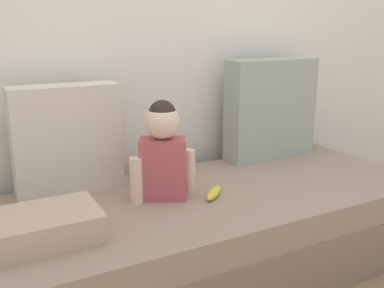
{
  "coord_description": "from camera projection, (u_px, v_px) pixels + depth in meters",
  "views": [
    {
      "loc": [
        -1.0,
        -1.63,
        1.15
      ],
      "look_at": [
        -0.12,
        0.0,
        0.65
      ],
      "focal_mm": 40.32,
      "sensor_mm": 36.0,
      "label": 1
    }
  ],
  "objects": [
    {
      "name": "throw_pillow_left",
      "position": [
        67.0,
        139.0,
        1.99
      ],
      "size": [
        0.49,
        0.16,
        0.5
      ],
      "primitive_type": "cube",
      "color": "beige",
      "rests_on": "couch"
    },
    {
      "name": "folded_blanket",
      "position": [
        44.0,
        226.0,
        1.56
      ],
      "size": [
        0.4,
        0.28,
        0.11
      ],
      "primitive_type": "cube",
      "color": "tan",
      "rests_on": "couch"
    },
    {
      "name": "ground_plane",
      "position": [
        213.0,
        267.0,
        2.14
      ],
      "size": [
        12.0,
        12.0,
        0.0
      ],
      "primitive_type": "plane",
      "color": "#93704C"
    },
    {
      "name": "toddler",
      "position": [
        163.0,
        150.0,
        1.91
      ],
      "size": [
        0.32,
        0.21,
        0.45
      ],
      "color": "#B24C51",
      "rests_on": "couch"
    },
    {
      "name": "banana",
      "position": [
        214.0,
        193.0,
        1.97
      ],
      "size": [
        0.16,
        0.15,
        0.04
      ],
      "primitive_type": "ellipsoid",
      "rotation": [
        0.0,
        0.0,
        0.74
      ],
      "color": "yellow",
      "rests_on": "couch"
    },
    {
      "name": "couch",
      "position": [
        213.0,
        231.0,
        2.09
      ],
      "size": [
        2.14,
        0.88,
        0.4
      ],
      "color": "#826C5B",
      "rests_on": "ground"
    },
    {
      "name": "throw_pillow_right",
      "position": [
        270.0,
        109.0,
        2.52
      ],
      "size": [
        0.55,
        0.16,
        0.58
      ],
      "primitive_type": "cube",
      "color": "#99A393",
      "rests_on": "couch"
    },
    {
      "name": "back_wall",
      "position": [
        161.0,
        9.0,
        2.3
      ],
      "size": [
        5.34,
        0.1,
        2.5
      ],
      "primitive_type": "cube",
      "color": "silver",
      "rests_on": "ground"
    }
  ]
}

